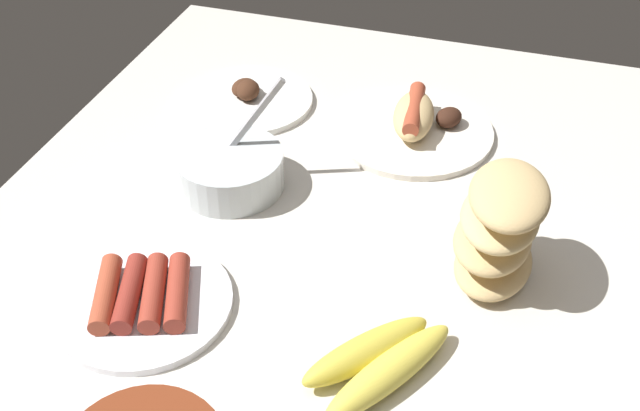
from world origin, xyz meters
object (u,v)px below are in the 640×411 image
(bread_stack, at_px, (499,229))
(plate_grilled_meat, at_px, (248,98))
(plate_hotdog_assembled, at_px, (414,124))
(plate_sausages, at_px, (143,299))
(bowl_coleslaw, at_px, (230,168))
(banana_bunch, at_px, (378,361))

(bread_stack, relative_size, plate_grilled_meat, 0.70)
(plate_hotdog_assembled, height_order, plate_sausages, plate_hotdog_assembled)
(bread_stack, height_order, bowl_coleslaw, bowl_coleslaw)
(plate_sausages, distance_m, bread_stack, 0.42)
(plate_sausages, relative_size, plate_grilled_meat, 1.00)
(bread_stack, bearing_deg, plate_sausages, 114.92)
(plate_hotdog_assembled, distance_m, plate_grilled_meat, 0.27)
(bowl_coleslaw, relative_size, plate_grilled_meat, 0.74)
(plate_hotdog_assembled, bearing_deg, bread_stack, -150.66)
(bowl_coleslaw, bearing_deg, bread_stack, -100.50)
(plate_hotdog_assembled, relative_size, plate_grilled_meat, 1.18)
(banana_bunch, height_order, plate_grilled_meat, plate_grilled_meat)
(plate_sausages, bearing_deg, banana_bunch, -92.22)
(plate_hotdog_assembled, distance_m, bread_stack, 0.32)
(plate_sausages, height_order, bowl_coleslaw, bowl_coleslaw)
(bowl_coleslaw, xyz_separation_m, plate_grilled_meat, (0.21, 0.06, -0.02))
(plate_sausages, xyz_separation_m, plate_grilled_meat, (0.45, 0.05, -0.00))
(bread_stack, height_order, plate_grilled_meat, bread_stack)
(plate_hotdog_assembled, xyz_separation_m, plate_grilled_meat, (0.01, 0.27, -0.01))
(plate_hotdog_assembled, xyz_separation_m, bread_stack, (-0.27, -0.15, 0.05))
(plate_grilled_meat, bearing_deg, bread_stack, -123.19)
(plate_sausages, distance_m, bowl_coleslaw, 0.24)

